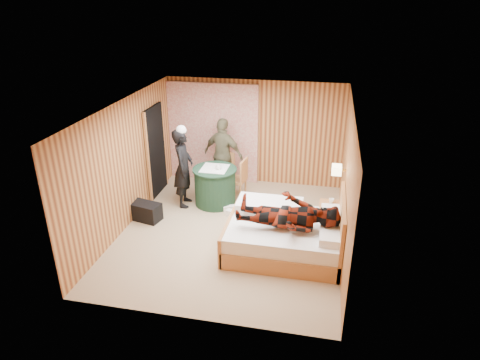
% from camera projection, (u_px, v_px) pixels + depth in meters
% --- Properties ---
extents(floor, '(4.20, 5.00, 0.01)m').
position_uv_depth(floor, '(231.00, 231.00, 8.44)').
color(floor, tan).
rests_on(floor, ground).
extents(ceiling, '(4.20, 5.00, 0.01)m').
position_uv_depth(ceiling, '(230.00, 107.00, 7.41)').
color(ceiling, silver).
rests_on(ceiling, wall_back).
extents(wall_back, '(4.20, 0.02, 2.50)m').
position_uv_depth(wall_back, '(254.00, 133.00, 10.16)').
color(wall_back, tan).
rests_on(wall_back, floor).
extents(wall_left, '(0.02, 5.00, 2.50)m').
position_uv_depth(wall_left, '(126.00, 165.00, 8.32)').
color(wall_left, tan).
rests_on(wall_left, floor).
extents(wall_right, '(0.02, 5.00, 2.50)m').
position_uv_depth(wall_right, '(347.00, 183.00, 7.53)').
color(wall_right, tan).
rests_on(wall_right, floor).
extents(curtain, '(2.20, 0.08, 2.40)m').
position_uv_depth(curtain, '(213.00, 133.00, 10.30)').
color(curtain, silver).
rests_on(curtain, floor).
extents(doorway, '(0.06, 0.90, 2.05)m').
position_uv_depth(doorway, '(156.00, 151.00, 9.65)').
color(doorway, black).
rests_on(doorway, floor).
extents(wall_lamp, '(0.26, 0.24, 0.16)m').
position_uv_depth(wall_lamp, '(337.00, 170.00, 7.95)').
color(wall_lamp, gold).
rests_on(wall_lamp, wall_right).
extents(bed, '(2.07, 1.63, 1.12)m').
position_uv_depth(bed, '(287.00, 234.00, 7.71)').
color(bed, tan).
rests_on(bed, floor).
extents(nightstand, '(0.46, 0.62, 0.60)m').
position_uv_depth(nightstand, '(330.00, 219.00, 8.24)').
color(nightstand, tan).
rests_on(nightstand, floor).
extents(round_table, '(0.96, 0.96, 0.85)m').
position_uv_depth(round_table, '(215.00, 186.00, 9.37)').
color(round_table, '#1F432B').
rests_on(round_table, floor).
extents(chair_far, '(0.54, 0.54, 0.93)m').
position_uv_depth(chair_far, '(224.00, 168.00, 9.98)').
color(chair_far, tan).
rests_on(chair_far, floor).
extents(chair_near, '(0.49, 0.49, 0.96)m').
position_uv_depth(chair_near, '(239.00, 176.00, 9.53)').
color(chair_near, tan).
rests_on(chair_near, floor).
extents(duffel_bag, '(0.71, 0.48, 0.37)m').
position_uv_depth(duffel_bag, '(145.00, 211.00, 8.80)').
color(duffel_bag, black).
rests_on(duffel_bag, floor).
extents(sneaker_left, '(0.32, 0.22, 0.13)m').
position_uv_depth(sneaker_left, '(233.00, 214.00, 8.96)').
color(sneaker_left, white).
rests_on(sneaker_left, floor).
extents(sneaker_right, '(0.29, 0.21, 0.12)m').
position_uv_depth(sneaker_right, '(229.00, 208.00, 9.20)').
color(sneaker_right, white).
rests_on(sneaker_right, floor).
extents(woman_standing, '(0.49, 0.68, 1.74)m').
position_uv_depth(woman_standing, '(183.00, 168.00, 9.15)').
color(woman_standing, black).
rests_on(woman_standing, floor).
extents(man_at_table, '(1.09, 0.71, 1.72)m').
position_uv_depth(man_at_table, '(223.00, 155.00, 9.90)').
color(man_at_table, brown).
rests_on(man_at_table, floor).
extents(man_on_bed, '(0.86, 0.67, 1.77)m').
position_uv_depth(man_on_bed, '(288.00, 208.00, 7.23)').
color(man_on_bed, '#621709').
rests_on(man_on_bed, bed).
extents(book_lower, '(0.20, 0.24, 0.02)m').
position_uv_depth(book_lower, '(331.00, 207.00, 8.07)').
color(book_lower, white).
rests_on(book_lower, nightstand).
extents(book_upper, '(0.26, 0.28, 0.02)m').
position_uv_depth(book_upper, '(331.00, 206.00, 8.07)').
color(book_upper, white).
rests_on(book_upper, nightstand).
extents(cup_nightstand, '(0.12, 0.12, 0.09)m').
position_uv_depth(cup_nightstand, '(331.00, 201.00, 8.22)').
color(cup_nightstand, white).
rests_on(cup_nightstand, nightstand).
extents(cup_table, '(0.15, 0.15, 0.10)m').
position_uv_depth(cup_table, '(218.00, 167.00, 9.11)').
color(cup_table, white).
rests_on(cup_table, round_table).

